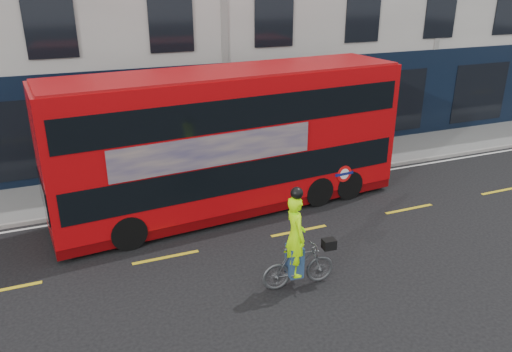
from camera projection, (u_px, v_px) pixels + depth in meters
ground at (324, 255)px, 13.52m from camera, size 120.00×120.00×0.00m
pavement at (240, 172)px, 19.09m from camera, size 60.00×3.00×0.12m
kerb at (255, 186)px, 17.80m from camera, size 60.00×0.12×0.13m
road_edge_line at (258, 191)px, 17.57m from camera, size 58.00×0.10×0.01m
lane_dashes at (299, 231)px, 14.81m from camera, size 58.00×0.12×0.01m
bus at (231, 140)px, 15.50m from camera, size 11.27×3.44×4.48m
cyclist at (298, 254)px, 11.85m from camera, size 1.88×0.76×2.63m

